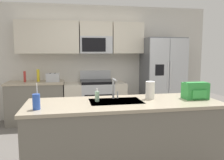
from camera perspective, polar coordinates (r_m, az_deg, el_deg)
The scene contains 14 objects.
ground_plane at distance 3.75m, azimuth 2.09°, elevation -17.28°, with size 9.00×9.00×0.00m, color #66605B.
kitchen_wall_unit at distance 5.45m, azimuth -4.21°, elevation 6.27°, with size 5.20×0.43×2.60m.
back_counter at distance 5.29m, azimuth -18.17°, elevation -5.23°, with size 1.20×0.63×0.90m.
range_oven at distance 5.28m, azimuth -4.14°, elevation -5.01°, with size 1.36×0.61×1.10m.
refrigerator at distance 5.54m, azimuth 12.29°, elevation 0.46°, with size 0.90×0.76×1.85m.
island_counter at distance 3.14m, azimuth 2.94°, elevation -13.33°, with size 2.49×0.89×0.90m.
toaster at distance 5.12m, azimuth -14.37°, elevation 0.61°, with size 0.28×0.16×0.18m.
pepper_mill at distance 5.24m, azimuth -20.68°, elevation 0.79°, with size 0.05×0.05×0.23m, color #B2332D.
bottle_yellow at distance 5.23m, azimuth -17.71°, elevation 1.08°, with size 0.06×0.06×0.26m, color yellow.
sink_faucet at distance 3.14m, azimuth 0.53°, elevation -1.68°, with size 0.09×0.21×0.28m.
drink_cup_blue at distance 2.72m, azimuth -18.12°, elevation -5.08°, with size 0.08×0.08×0.29m.
soap_dispenser at distance 3.00m, azimuth -3.69°, elevation -4.02°, with size 0.06×0.06×0.17m.
paper_towel_roll at distance 3.20m, azimuth 9.36°, elevation -2.48°, with size 0.12×0.12×0.24m, color white.
backpack at distance 3.36m, azimuth 19.84°, elevation -2.41°, with size 0.32×0.22×0.23m.
Camera 1 is at (-0.76, -3.33, 1.54)m, focal length 37.15 mm.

